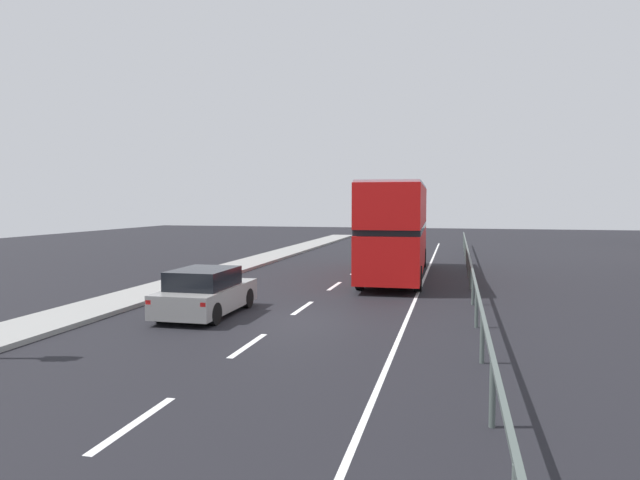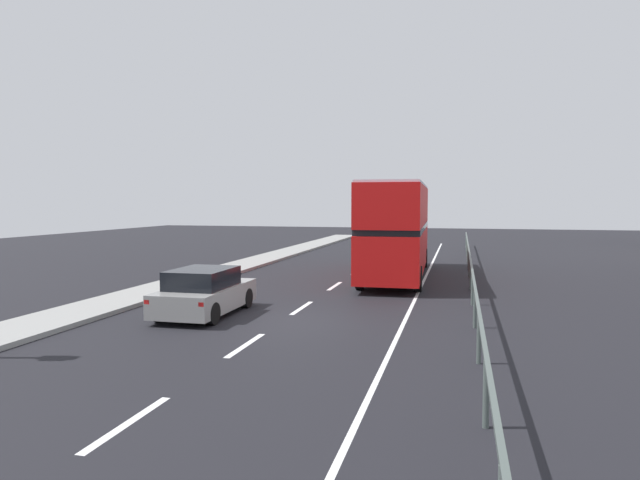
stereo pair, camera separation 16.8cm
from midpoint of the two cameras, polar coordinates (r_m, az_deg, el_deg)
name	(u,v)px [view 1 (the left image)]	position (r m, az deg, el deg)	size (l,w,h in m)	color
ground_plane	(286,321)	(16.60, -3.83, -8.31)	(75.46, 120.00, 0.10)	black
near_sidewalk_kerb	(97,308)	(19.42, -22.06, -6.43)	(2.10, 80.00, 0.14)	gray
lane_paint_markings	(391,283)	(24.04, 7.05, -4.39)	(3.61, 46.00, 0.01)	silver
bridge_side_railing	(470,262)	(24.60, 14.87, -2.24)	(0.10, 42.00, 1.09)	#4A5551
double_decker_bus_red	(396,227)	(25.82, 7.64, 1.28)	(2.86, 11.27, 4.28)	red
hatchback_car_near	(206,293)	(17.49, -11.87, -5.29)	(1.91, 4.07, 1.44)	gray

